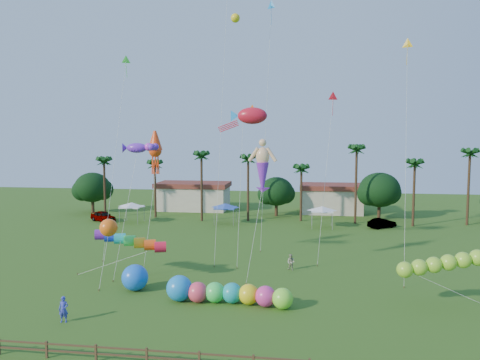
# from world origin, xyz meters

# --- Properties ---
(ground) EXTENTS (160.00, 160.00, 0.00)m
(ground) POSITION_xyz_m (0.00, 0.00, 0.00)
(ground) COLOR #285116
(ground) RESTS_ON ground
(tree_line) EXTENTS (69.46, 8.91, 11.00)m
(tree_line) POSITION_xyz_m (3.57, 44.00, 4.28)
(tree_line) COLOR #3A2819
(tree_line) RESTS_ON ground
(buildings_row) EXTENTS (35.00, 7.00, 4.00)m
(buildings_row) POSITION_xyz_m (-3.09, 50.00, 2.00)
(buildings_row) COLOR beige
(buildings_row) RESTS_ON ground
(tent_row) EXTENTS (31.00, 4.00, 0.60)m
(tent_row) POSITION_xyz_m (-6.00, 36.33, 2.75)
(tent_row) COLOR white
(tent_row) RESTS_ON ground
(fence) EXTENTS (36.12, 0.12, 1.00)m
(fence) POSITION_xyz_m (0.00, -6.00, 0.61)
(fence) COLOR brown
(fence) RESTS_ON ground
(car_a) EXTENTS (4.94, 4.09, 1.59)m
(car_a) POSITION_xyz_m (-24.72, 36.38, 0.79)
(car_a) COLOR #4C4C54
(car_a) RESTS_ON ground
(car_b) EXTENTS (4.26, 3.55, 1.37)m
(car_b) POSITION_xyz_m (16.37, 36.95, 0.69)
(car_b) COLOR #4C4C54
(car_b) RESTS_ON ground
(spectator_a) EXTENTS (0.71, 0.51, 1.81)m
(spectator_a) POSITION_xyz_m (-10.72, -0.93, 0.90)
(spectator_a) COLOR #363DBD
(spectator_a) RESTS_ON ground
(spectator_b) EXTENTS (0.94, 0.87, 1.55)m
(spectator_b) POSITION_xyz_m (4.36, 14.04, 0.78)
(spectator_b) COLOR #A3A188
(spectator_b) RESTS_ON ground
(caterpillar_inflatable) EXTENTS (9.90, 2.44, 2.02)m
(caterpillar_inflatable) POSITION_xyz_m (-0.42, 4.18, 0.85)
(caterpillar_inflatable) COLOR #F6405E
(caterpillar_inflatable) RESTS_ON ground
(blue_ball) EXTENTS (2.19, 2.19, 2.19)m
(blue_ball) POSITION_xyz_m (-8.28, 6.19, 1.10)
(blue_ball) COLOR blue
(blue_ball) RESTS_ON ground
(rainbow_tube) EXTENTS (10.11, 1.97, 3.58)m
(rainbow_tube) POSITION_xyz_m (-8.71, 8.89, 3.09)
(rainbow_tube) COLOR red
(rainbow_tube) RESTS_ON ground
(green_worm) EXTENTS (9.87, 2.09, 3.58)m
(green_worm) POSITION_xyz_m (13.08, 5.38, 2.85)
(green_worm) COLOR #8FD12E
(green_worm) RESTS_ON ground
(orange_ball_kite) EXTENTS (1.68, 2.75, 5.73)m
(orange_ball_kite) POSITION_xyz_m (-11.07, 7.54, 4.96)
(orange_ball_kite) COLOR orange
(orange_ball_kite) RESTS_ON ground
(merman_kite) EXTENTS (2.31, 5.36, 12.13)m
(merman_kite) POSITION_xyz_m (1.66, 13.28, 9.72)
(merman_kite) COLOR #F8C18D
(merman_kite) RESTS_ON ground
(fish_kite) EXTENTS (4.93, 6.49, 15.94)m
(fish_kite) POSITION_xyz_m (0.04, 18.84, 14.96)
(fish_kite) COLOR red
(fish_kite) RESTS_ON ground
(squid_kite) EXTENTS (1.63, 5.63, 13.46)m
(squid_kite) POSITION_xyz_m (-9.18, 14.70, 11.38)
(squid_kite) COLOR #FF4514
(squid_kite) RESTS_ON ground
(lobster_kite) EXTENTS (3.87, 5.21, 12.39)m
(lobster_kite) POSITION_xyz_m (-9.98, 11.78, 11.72)
(lobster_kite) COLOR #752AD3
(lobster_kite) RESTS_ON ground
(delta_kite_red) EXTENTS (2.15, 5.15, 17.56)m
(delta_kite_red) POSITION_xyz_m (8.39, 20.55, 16.67)
(delta_kite_red) COLOR red
(delta_kite_red) RESTS_ON ground
(delta_kite_yellow) EXTENTS (1.09, 4.14, 21.46)m
(delta_kite_yellow) POSITION_xyz_m (14.42, 13.65, 20.38)
(delta_kite_yellow) COLOR gold
(delta_kite_yellow) RESTS_ON ground
(delta_kite_green) EXTENTS (1.89, 4.58, 21.47)m
(delta_kite_green) POSITION_xyz_m (-13.57, 18.50, 20.39)
(delta_kite_green) COLOR #3FED37
(delta_kite_green) RESTS_ON ground
(delta_kite_blue) EXTENTS (1.33, 5.27, 28.54)m
(delta_kite_blue) POSITION_xyz_m (1.44, 25.34, 27.34)
(delta_kite_blue) COLOR #1780D5
(delta_kite_blue) RESTS_ON ground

